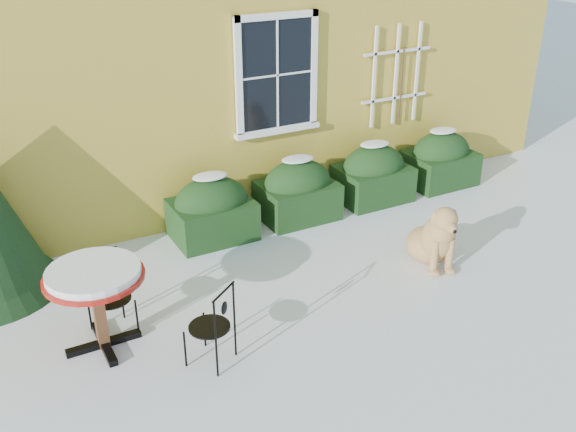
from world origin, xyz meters
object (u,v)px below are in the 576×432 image
patio_chair_far (109,294)px  patio_chair_near (213,325)px  bistro_table (95,282)px  dog (435,239)px

patio_chair_far → patio_chair_near: bearing=-61.7°
bistro_table → dog: size_ratio=1.04×
patio_chair_near → patio_chair_far: size_ratio=0.97×
patio_chair_far → dog: bearing=-16.0°
patio_chair_far → bistro_table: bearing=-132.9°
bistro_table → patio_chair_near: 1.22m
patio_chair_near → patio_chair_far: bearing=-90.1°
bistro_table → patio_chair_near: (0.89, -0.77, -0.33)m
patio_chair_near → dog: size_ratio=0.91×
bistro_table → patio_chair_near: bearing=-40.7°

